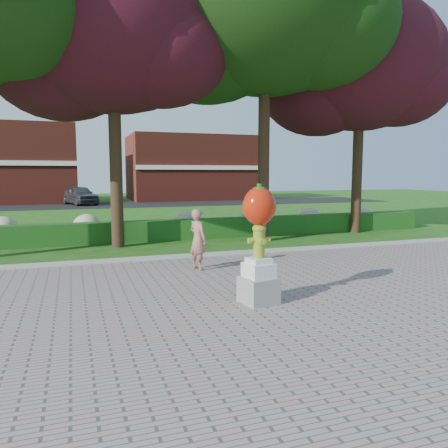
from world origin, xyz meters
name	(u,v)px	position (x,y,z in m)	size (l,w,h in m)	color
ground	(225,280)	(0.00, 0.00, 0.00)	(100.00, 100.00, 0.00)	#224A12
walkway	(307,336)	(0.00, -4.00, 0.02)	(40.00, 14.00, 0.04)	gray
curb	(193,256)	(0.00, 3.00, 0.07)	(40.00, 0.18, 0.15)	#ADADA5
lawn_hedge	(167,230)	(0.00, 7.00, 0.40)	(24.00, 0.70, 0.80)	#144112
hydrangea_row	(175,223)	(0.57, 8.00, 0.55)	(20.10, 1.10, 0.99)	#B6B68B
street	(116,205)	(0.00, 28.00, 0.01)	(50.00, 8.00, 0.02)	black
building_right	(189,168)	(8.00, 34.00, 3.20)	(12.00, 8.00, 6.40)	maroon
tree_mid_left	(109,37)	(-2.10, 6.08, 7.30)	(8.25, 7.04, 10.69)	black
tree_mid_right	(261,11)	(3.38, 5.60, 8.63)	(9.75, 8.32, 12.64)	black
tree_far_right	(358,73)	(8.40, 6.58, 6.97)	(7.88, 6.72, 10.21)	black
hydrant_sculpture	(259,241)	(-0.03, -2.11, 1.31)	(0.75, 0.75, 2.40)	gray
woman	(198,239)	(-0.34, 1.24, 0.87)	(0.60, 0.40, 1.66)	#A1695C
parked_car	(80,195)	(-2.91, 28.94, 0.83)	(1.90, 4.73, 1.61)	#3A3C42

